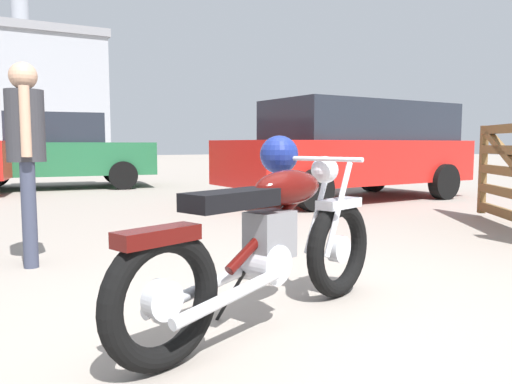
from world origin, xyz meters
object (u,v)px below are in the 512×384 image
vintage_motorcycle (270,237)px  blue_hatchback_right (57,151)px  bystander (26,142)px  pale_sedan_back (354,147)px

vintage_motorcycle → blue_hatchback_right: (0.18, 9.66, 0.34)m
bystander → pale_sedan_back: (5.57, 2.51, -0.08)m
vintage_motorcycle → blue_hatchback_right: 9.67m
pale_sedan_back → blue_hatchback_right: bearing=-52.2°
vintage_motorcycle → blue_hatchback_right: blue_hatchback_right is taller
pale_sedan_back → blue_hatchback_right: (-4.34, 5.03, -0.10)m
bystander → blue_hatchback_right: (1.23, 7.55, -0.18)m
vintage_motorcycle → pale_sedan_back: 6.49m
pale_sedan_back → bystander: bearing=21.3°
pale_sedan_back → blue_hatchback_right: pale_sedan_back is taller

